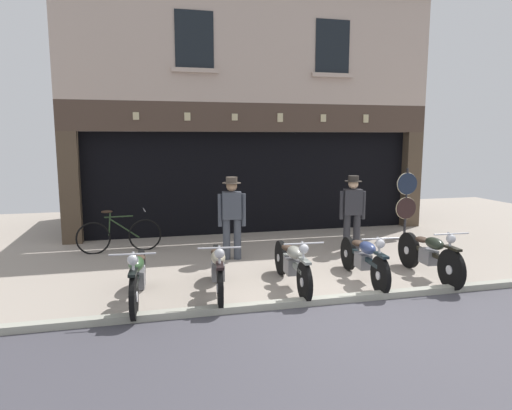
{
  "coord_description": "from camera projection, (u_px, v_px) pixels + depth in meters",
  "views": [
    {
      "loc": [
        -2.73,
        -5.92,
        2.45
      ],
      "look_at": [
        -0.62,
        2.65,
        1.13
      ],
      "focal_mm": 31.58,
      "sensor_mm": 36.0,
      "label": 1
    }
  ],
  "objects": [
    {
      "name": "shop_facade",
      "position": [
        241.0,
        163.0,
        13.17
      ],
      "size": [
        9.62,
        4.42,
        6.31
      ],
      "color": "black",
      "rests_on": "ground"
    },
    {
      "name": "tyre_sign_pole",
      "position": [
        406.0,
        197.0,
        11.17
      ],
      "size": [
        0.56,
        0.06,
        1.71
      ],
      "color": "#232328",
      "rests_on": "ground"
    },
    {
      "name": "motorcycle_center",
      "position": [
        292.0,
        263.0,
        7.39
      ],
      "size": [
        0.62,
        2.04,
        0.9
      ],
      "rotation": [
        0.0,
        0.0,
        3.1
      ],
      "color": "black",
      "rests_on": "ground"
    },
    {
      "name": "motorcycle_center_right",
      "position": [
        364.0,
        258.0,
        7.7
      ],
      "size": [
        0.62,
        2.01,
        0.9
      ],
      "rotation": [
        0.0,
        0.0,
        3.07
      ],
      "color": "black",
      "rests_on": "ground"
    },
    {
      "name": "shopkeeper_center",
      "position": [
        352.0,
        209.0,
        9.73
      ],
      "size": [
        0.55,
        0.36,
        1.65
      ],
      "rotation": [
        0.0,
        0.0,
        2.95
      ],
      "color": "#2D2D33",
      "rests_on": "ground"
    },
    {
      "name": "ground",
      "position": [
        371.0,
        334.0,
        5.76
      ],
      "size": [
        21.32,
        22.0,
        0.18
      ],
      "color": "#A29588"
    },
    {
      "name": "motorcycle_center_left",
      "position": [
        218.0,
        268.0,
        7.08
      ],
      "size": [
        0.62,
        1.97,
        0.91
      ],
      "rotation": [
        0.0,
        0.0,
        3.03
      ],
      "color": "black",
      "rests_on": "ground"
    },
    {
      "name": "motorcycle_right",
      "position": [
        429.0,
        254.0,
        7.88
      ],
      "size": [
        0.62,
        1.99,
        0.94
      ],
      "rotation": [
        0.0,
        0.0,
        3.1
      ],
      "color": "black",
      "rests_on": "ground"
    },
    {
      "name": "motorcycle_left",
      "position": [
        138.0,
        275.0,
        6.68
      ],
      "size": [
        0.62,
        1.97,
        0.92
      ],
      "rotation": [
        0.0,
        0.0,
        3.07
      ],
      "color": "black",
      "rests_on": "ground"
    },
    {
      "name": "salesman_left",
      "position": [
        232.0,
        214.0,
        9.05
      ],
      "size": [
        0.55,
        0.37,
        1.68
      ],
      "rotation": [
        0.0,
        0.0,
        2.98
      ],
      "color": "#3D424C",
      "rests_on": "ground"
    },
    {
      "name": "advert_board_near",
      "position": [
        195.0,
        173.0,
        11.28
      ],
      "size": [
        0.77,
        0.03,
        0.89
      ],
      "color": "silver"
    },
    {
      "name": "leaning_bicycle",
      "position": [
        119.0,
        235.0,
        9.71
      ],
      "size": [
        1.78,
        0.5,
        0.94
      ],
      "rotation": [
        0.0,
        0.0,
        -1.48
      ],
      "color": "black",
      "rests_on": "ground"
    }
  ]
}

